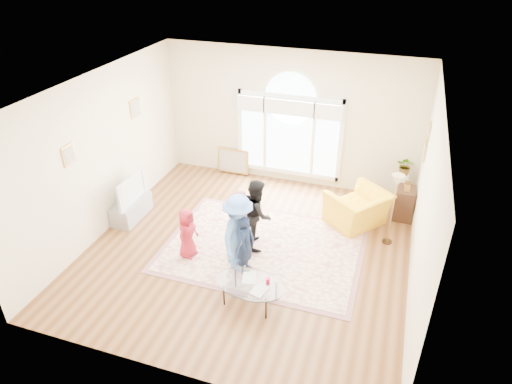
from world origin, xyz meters
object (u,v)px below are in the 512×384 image
(area_rug, at_px, (263,248))
(television, at_px, (128,188))
(coffee_table, at_px, (250,284))
(tv_console, at_px, (131,209))
(armchair, at_px, (358,209))

(area_rug, relative_size, television, 3.44)
(area_rug, xyz_separation_m, coffee_table, (0.24, -1.49, 0.39))
(tv_console, xyz_separation_m, armchair, (4.62, 1.28, 0.16))
(tv_console, xyz_separation_m, coffee_table, (3.26, -1.66, 0.19))
(television, bearing_deg, area_rug, -3.23)
(area_rug, bearing_deg, coffee_table, -80.69)
(television, distance_m, coffee_table, 3.67)
(area_rug, distance_m, armchair, 2.19)
(tv_console, height_order, television, television)
(tv_console, bearing_deg, area_rug, -3.22)
(tv_console, height_order, armchair, armchair)
(tv_console, bearing_deg, armchair, 15.50)
(tv_console, bearing_deg, television, 0.00)
(area_rug, bearing_deg, armchair, 42.22)
(coffee_table, bearing_deg, tv_console, 158.80)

